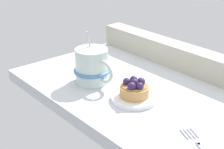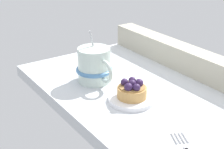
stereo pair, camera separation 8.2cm
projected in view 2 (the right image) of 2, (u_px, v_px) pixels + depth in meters
The scene contains 5 objects.
ground_plane at pixel (145, 96), 84.22cm from camera, with size 66.43×40.92×3.06cm, color silver.
window_rail_back at pixel (196, 63), 91.34cm from camera, with size 65.10×5.65×6.60cm, color #B2AD99.
dessert_plate at pixel (132, 99), 78.47cm from camera, with size 10.76×10.76×1.07cm.
raspberry_tart at pixel (132, 90), 77.49cm from camera, with size 6.79×6.79×4.32cm.
coffee_mug at pixel (95, 66), 86.72cm from camera, with size 12.77×9.48×13.19cm.
Camera 2 is at (57.23, -48.82, 37.55)cm, focal length 54.60 mm.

